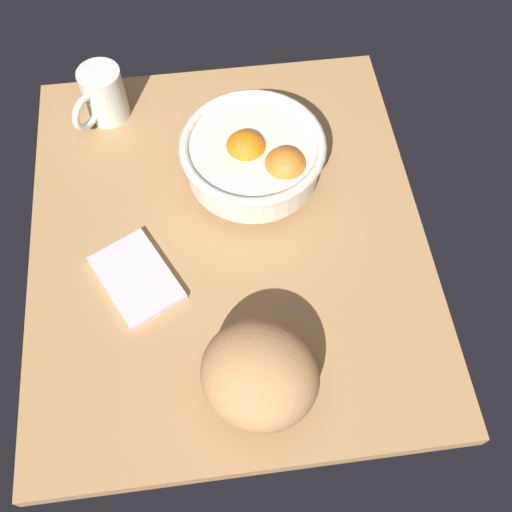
# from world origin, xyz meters

# --- Properties ---
(ground_plane) EXTENTS (0.72, 0.61, 0.03)m
(ground_plane) POSITION_xyz_m (0.00, 0.00, -0.01)
(ground_plane) COLOR #B18250
(fruit_bowl) EXTENTS (0.23, 0.23, 0.10)m
(fruit_bowl) POSITION_xyz_m (0.10, -0.06, 0.06)
(fruit_bowl) COLOR silver
(fruit_bowl) RESTS_ON ground
(bread_loaf) EXTENTS (0.21, 0.21, 0.11)m
(bread_loaf) POSITION_xyz_m (-0.25, -0.02, 0.06)
(bread_loaf) COLOR tan
(bread_loaf) RESTS_ON ground
(napkin_folded) EXTENTS (0.17, 0.15, 0.01)m
(napkin_folded) POSITION_xyz_m (-0.06, 0.14, 0.01)
(napkin_folded) COLOR silver
(napkin_folded) RESTS_ON ground
(mug) EXTENTS (0.10, 0.09, 0.10)m
(mug) POSITION_xyz_m (0.27, 0.18, 0.05)
(mug) COLOR silver
(mug) RESTS_ON ground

